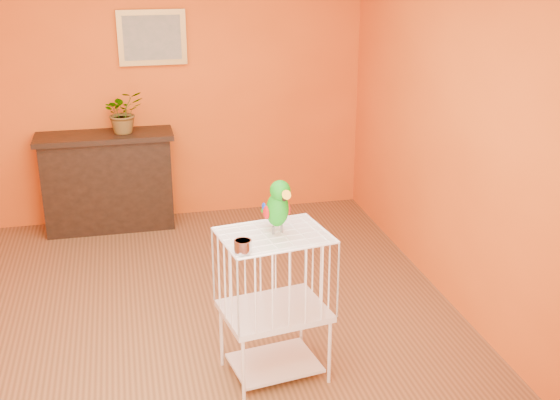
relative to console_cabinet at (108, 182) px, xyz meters
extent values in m
plane|color=brown|center=(0.50, -2.03, -0.46)|extent=(4.50, 4.50, 0.00)
plane|color=orange|center=(0.50, 0.22, 0.84)|extent=(4.00, 0.00, 4.00)
plane|color=orange|center=(0.50, -4.28, 0.84)|extent=(4.00, 0.00, 4.00)
plane|color=orange|center=(2.50, -2.03, 0.84)|extent=(0.00, 4.50, 4.50)
cube|color=black|center=(0.00, 0.00, -0.03)|extent=(1.16, 0.39, 0.87)
cube|color=black|center=(0.00, 0.00, 0.44)|extent=(1.24, 0.45, 0.05)
cube|color=black|center=(0.00, -0.17, -0.03)|extent=(0.81, 0.02, 0.44)
cube|color=#4C151B|center=(-0.24, -0.04, -0.12)|extent=(0.05, 0.17, 0.27)
cube|color=#3D4C26|center=(-0.16, -0.04, -0.12)|extent=(0.05, 0.17, 0.27)
cube|color=#4C151B|center=(-0.08, -0.04, -0.12)|extent=(0.05, 0.17, 0.27)
cube|color=#3D4C26|center=(0.02, -0.04, -0.12)|extent=(0.05, 0.17, 0.27)
cube|color=#4C151B|center=(0.12, -0.04, -0.12)|extent=(0.05, 0.17, 0.27)
imported|color=#26722D|center=(0.19, -0.02, 0.61)|extent=(0.44, 0.47, 0.30)
cube|color=#AD843E|center=(0.50, 0.19, 1.29)|extent=(0.62, 0.03, 0.50)
cube|color=gray|center=(0.50, 0.17, 1.29)|extent=(0.52, 0.01, 0.40)
cube|color=white|center=(1.00, -2.71, -0.39)|extent=(0.58, 0.48, 0.02)
cube|color=white|center=(1.00, -2.71, -0.01)|extent=(0.69, 0.57, 0.04)
cube|color=white|center=(1.00, -2.71, 0.49)|extent=(0.69, 0.57, 0.01)
cylinder|color=white|center=(0.76, -2.97, -0.25)|extent=(0.02, 0.02, 0.43)
cylinder|color=white|center=(1.31, -2.88, -0.25)|extent=(0.02, 0.02, 0.43)
cylinder|color=white|center=(0.69, -2.54, -0.25)|extent=(0.02, 0.02, 0.43)
cylinder|color=white|center=(1.24, -2.46, -0.25)|extent=(0.02, 0.02, 0.43)
cylinder|color=silver|center=(0.77, -2.92, 0.54)|extent=(0.10, 0.10, 0.07)
cylinder|color=#59544C|center=(1.00, -2.70, 0.52)|extent=(0.02, 0.02, 0.05)
cylinder|color=#59544C|center=(1.05, -2.69, 0.52)|extent=(0.02, 0.02, 0.05)
ellipsoid|color=#11870A|center=(1.02, -2.69, 0.65)|extent=(0.17, 0.21, 0.24)
ellipsoid|color=#11870A|center=(1.03, -2.73, 0.78)|extent=(0.14, 0.15, 0.12)
cone|color=orange|center=(1.04, -2.79, 0.76)|extent=(0.07, 0.09, 0.08)
cone|color=black|center=(1.04, -2.77, 0.74)|extent=(0.04, 0.04, 0.03)
sphere|color=black|center=(0.99, -2.76, 0.79)|extent=(0.02, 0.02, 0.02)
sphere|color=black|center=(1.08, -2.74, 0.79)|extent=(0.02, 0.02, 0.02)
ellipsoid|color=#A50C0C|center=(0.95, -2.70, 0.63)|extent=(0.04, 0.08, 0.08)
ellipsoid|color=navy|center=(1.09, -2.67, 0.63)|extent=(0.04, 0.08, 0.08)
cone|color=#11870A|center=(1.01, -2.61, 0.56)|extent=(0.11, 0.18, 0.13)
camera|label=1|loc=(0.18, -6.42, 2.12)|focal=45.00mm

